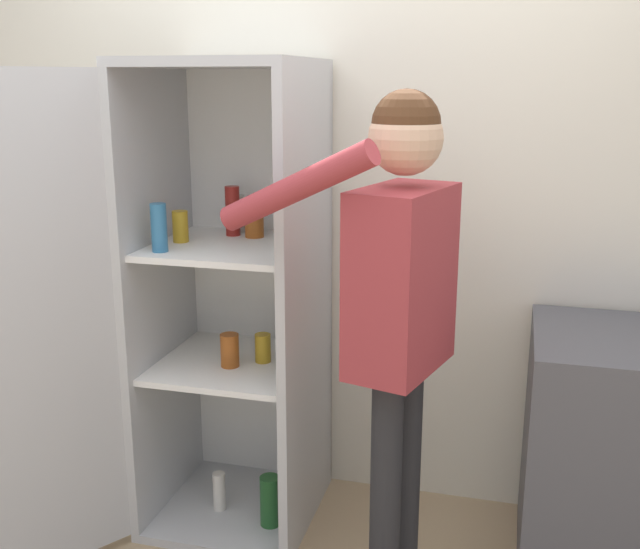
% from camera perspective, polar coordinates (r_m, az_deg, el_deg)
% --- Properties ---
extents(wall_back, '(7.00, 0.06, 2.55)m').
position_cam_1_polar(wall_back, '(3.10, 1.32, 5.87)').
color(wall_back, silver).
rests_on(wall_back, ground_plane).
extents(refrigerator, '(1.03, 1.18, 1.82)m').
position_cam_1_polar(refrigerator, '(2.90, -9.45, -2.38)').
color(refrigerator, '#B7BABC').
rests_on(refrigerator, ground_plane).
extents(person, '(0.73, 0.52, 1.72)m').
position_cam_1_polar(person, '(2.39, 6.03, -0.80)').
color(person, '#262628').
rests_on(person, ground_plane).
extents(counter, '(0.72, 0.64, 0.89)m').
position_cam_1_polar(counter, '(2.95, 22.54, -12.75)').
color(counter, '#4C4C51').
rests_on(counter, ground_plane).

